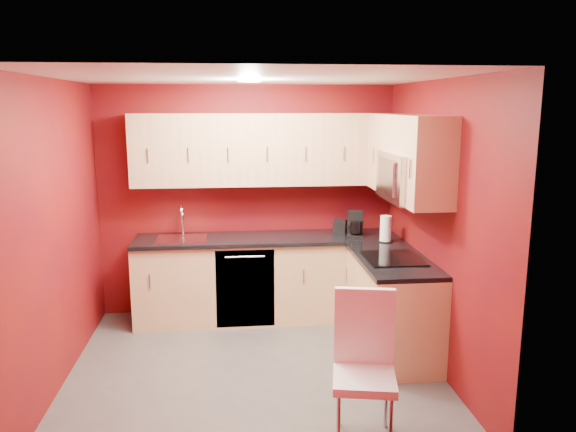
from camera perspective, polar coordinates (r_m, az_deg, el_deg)
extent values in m
plane|color=#504E4B|center=(5.14, -3.43, -15.20)|extent=(3.20, 3.20, 0.00)
plane|color=white|center=(4.61, -3.80, 13.88)|extent=(3.20, 3.20, 0.00)
plane|color=maroon|center=(6.19, -4.16, 1.57)|extent=(3.20, 0.00, 3.20)
plane|color=maroon|center=(3.27, -2.54, -7.22)|extent=(3.20, 0.00, 3.20)
plane|color=maroon|center=(4.92, -22.55, -1.77)|extent=(0.00, 3.00, 3.00)
plane|color=maroon|center=(5.04, 14.91, -1.02)|extent=(0.00, 3.00, 3.00)
cube|color=#E9BA85|center=(6.10, -2.07, -6.44)|extent=(2.80, 0.60, 0.87)
cube|color=#E9BA85|center=(5.39, 10.51, -9.03)|extent=(0.60, 1.30, 0.87)
cube|color=black|center=(5.96, -2.10, -2.31)|extent=(2.80, 0.63, 0.04)
cube|color=black|center=(5.24, 10.57, -4.41)|extent=(0.63, 1.27, 0.04)
cube|color=tan|center=(5.95, -2.25, 6.79)|extent=(2.80, 0.35, 0.75)
cube|color=tan|center=(5.71, 10.49, 6.42)|extent=(0.35, 0.57, 0.75)
cube|color=tan|center=(4.62, 14.49, 5.16)|extent=(0.35, 0.22, 0.75)
cube|color=tan|center=(5.06, 12.69, 8.13)|extent=(0.35, 0.76, 0.33)
cube|color=silver|center=(5.09, 12.24, 3.92)|extent=(0.40, 0.76, 0.42)
cube|color=black|center=(5.03, 10.18, 3.92)|extent=(0.02, 0.62, 0.33)
cylinder|color=silver|center=(4.81, 10.69, 3.57)|extent=(0.02, 0.02, 0.29)
cube|color=black|center=(5.20, 10.64, -4.25)|extent=(0.50, 0.55, 0.01)
cube|color=silver|center=(5.96, -10.76, -2.35)|extent=(0.52, 0.42, 0.02)
cylinder|color=silver|center=(6.13, -10.65, -0.69)|extent=(0.02, 0.02, 0.26)
torus|color=silver|center=(6.04, -10.75, 0.38)|extent=(0.02, 0.16, 0.16)
cylinder|color=silver|center=(5.98, -10.79, -0.31)|extent=(0.02, 0.02, 0.12)
cube|color=black|center=(5.81, -4.36, -7.37)|extent=(0.60, 0.02, 0.82)
cylinder|color=white|center=(4.91, -3.93, 13.54)|extent=(0.20, 0.20, 0.01)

